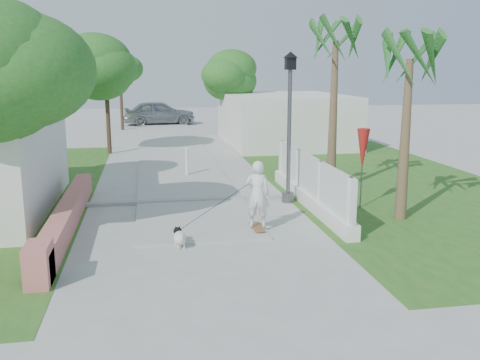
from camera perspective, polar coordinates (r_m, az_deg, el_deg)
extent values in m
plane|color=#B7B7B2|center=(10.55, -2.55, -10.30)|extent=(90.00, 90.00, 0.00)
cube|color=#B7B7B2|center=(29.98, -7.50, 4.21)|extent=(3.20, 36.00, 0.06)
cube|color=#999993|center=(16.23, -5.29, -2.19)|extent=(6.50, 0.25, 0.10)
cube|color=#29631F|center=(19.91, 14.71, -0.03)|extent=(8.00, 20.00, 0.01)
cube|color=tan|center=(14.33, -17.92, -3.59)|extent=(0.45, 8.00, 0.60)
cube|color=tan|center=(10.73, -20.68, -8.43)|extent=(0.45, 0.80, 0.80)
cube|color=white|center=(15.86, 7.34, -2.01)|extent=(0.35, 7.00, 0.40)
cube|color=white|center=(15.70, 7.42, 0.65)|extent=(0.10, 7.00, 1.10)
cube|color=white|center=(12.80, 11.63, -2.99)|extent=(0.14, 0.14, 1.50)
cube|color=white|center=(14.81, 8.54, -0.85)|extent=(0.14, 0.14, 1.50)
cube|color=white|center=(16.87, 6.19, 0.77)|extent=(0.14, 0.14, 1.50)
cube|color=white|center=(18.76, 4.51, 1.93)|extent=(0.14, 0.14, 1.50)
cube|color=silver|center=(28.75, 4.72, 6.50)|extent=(6.00, 8.00, 2.60)
cylinder|color=#59595E|center=(16.20, 5.13, -1.84)|extent=(0.36, 0.36, 0.30)
cylinder|color=#59595E|center=(15.87, 5.25, 4.66)|extent=(0.12, 0.12, 4.00)
cube|color=black|center=(15.74, 5.40, 12.27)|extent=(0.28, 0.28, 0.35)
cone|color=black|center=(15.75, 5.42, 13.18)|extent=(0.44, 0.44, 0.18)
cylinder|color=white|center=(20.05, -5.69, 1.83)|extent=(0.12, 0.12, 1.00)
sphere|color=white|center=(19.97, -5.72, 3.30)|extent=(0.14, 0.14, 0.14)
cylinder|color=#59595E|center=(15.71, 12.85, 0.64)|extent=(0.04, 0.04, 2.00)
cone|color=red|center=(15.59, 12.96, 3.16)|extent=(0.36, 0.36, 1.20)
cylinder|color=#4C3826|center=(13.27, -24.08, 1.93)|extent=(0.20, 0.20, 3.85)
ellipsoid|color=#25631C|center=(12.87, -24.18, 10.61)|extent=(3.06, 3.06, 2.30)
cylinder|color=#4C3826|center=(18.82, -23.03, 4.13)|extent=(0.20, 0.20, 3.50)
ellipsoid|color=#25631C|center=(18.70, -23.40, 8.68)|extent=(3.20, 3.20, 2.40)
ellipsoid|color=#25631C|center=(18.45, -23.02, 9.78)|extent=(2.72, 2.72, 2.05)
ellipsoid|color=#25631C|center=(18.93, -24.04, 10.79)|extent=(2.40, 2.40, 1.79)
cylinder|color=#4C3826|center=(25.84, -13.93, 6.98)|extent=(0.20, 0.20, 3.85)
ellipsoid|color=#25631C|center=(25.76, -14.11, 10.64)|extent=(3.40, 3.40, 2.55)
ellipsoid|color=#25631C|center=(25.54, -13.73, 11.43)|extent=(2.89, 2.89, 2.18)
ellipsoid|color=#25631C|center=(25.97, -14.61, 12.16)|extent=(2.55, 2.55, 1.90)
cylinder|color=#4C3826|center=(30.10, -1.45, 7.64)|extent=(0.20, 0.20, 3.50)
ellipsoid|color=#25631C|center=(30.03, -1.46, 10.49)|extent=(3.00, 3.00, 2.25)
ellipsoid|color=#25631C|center=(29.86, -1.02, 11.16)|extent=(2.55, 2.55, 1.92)
ellipsoid|color=#25631C|center=(30.19, -1.91, 11.82)|extent=(2.25, 2.25, 1.68)
cylinder|color=#4C3826|center=(35.79, -12.55, 8.32)|extent=(0.20, 0.20, 3.85)
ellipsoid|color=#25631C|center=(35.73, -12.67, 10.96)|extent=(3.20, 3.20, 2.40)
ellipsoid|color=#25631C|center=(35.52, -12.38, 11.53)|extent=(2.72, 2.72, 2.05)
ellipsoid|color=#25631C|center=(35.94, -13.04, 12.06)|extent=(2.40, 2.40, 1.79)
cone|color=brown|center=(17.28, 9.89, 6.46)|extent=(0.32, 0.32, 4.80)
cone|color=brown|center=(14.62, 17.18, 3.96)|extent=(0.32, 0.32, 4.20)
cube|color=brown|center=(13.37, 1.85, -5.03)|extent=(0.45, 0.90, 0.02)
imported|color=white|center=(13.15, 1.87, -1.50)|extent=(0.69, 0.54, 1.67)
cylinder|color=gray|center=(13.08, 1.79, -5.69)|extent=(0.03, 0.06, 0.06)
cylinder|color=gray|center=(13.11, 2.46, -5.65)|extent=(0.03, 0.06, 0.06)
cylinder|color=gray|center=(13.66, 1.26, -4.91)|extent=(0.03, 0.06, 0.06)
cylinder|color=gray|center=(13.69, 1.90, -4.88)|extent=(0.03, 0.06, 0.06)
ellipsoid|color=silver|center=(12.17, -6.43, -6.16)|extent=(0.36, 0.52, 0.30)
sphere|color=black|center=(12.36, -6.67, -5.44)|extent=(0.19, 0.19, 0.19)
sphere|color=silver|center=(12.45, -6.76, -5.42)|extent=(0.09, 0.09, 0.09)
cone|color=black|center=(12.32, -6.89, -5.06)|extent=(0.06, 0.06, 0.07)
cone|color=black|center=(12.34, -6.48, -5.02)|extent=(0.06, 0.06, 0.07)
cylinder|color=silver|center=(12.31, -6.84, -6.74)|extent=(0.04, 0.04, 0.14)
cylinder|color=silver|center=(12.34, -6.22, -6.68)|extent=(0.04, 0.04, 0.14)
cylinder|color=silver|center=(12.10, -6.61, -7.07)|extent=(0.04, 0.04, 0.14)
cylinder|color=silver|center=(12.13, -5.97, -7.01)|extent=(0.04, 0.04, 0.14)
cylinder|color=silver|center=(11.93, -6.20, -6.12)|extent=(0.05, 0.12, 0.12)
imported|color=#ACAFB4|center=(38.74, -8.62, 7.13)|extent=(5.12, 2.27, 1.71)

